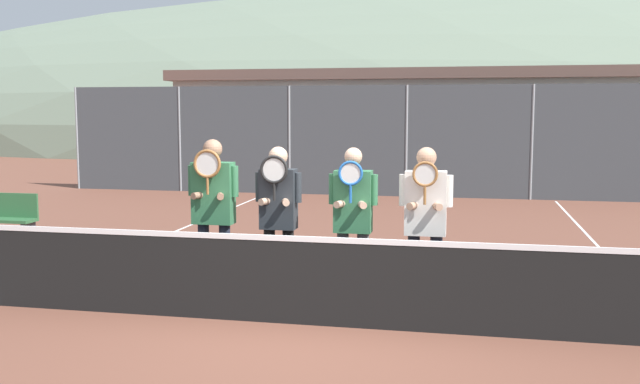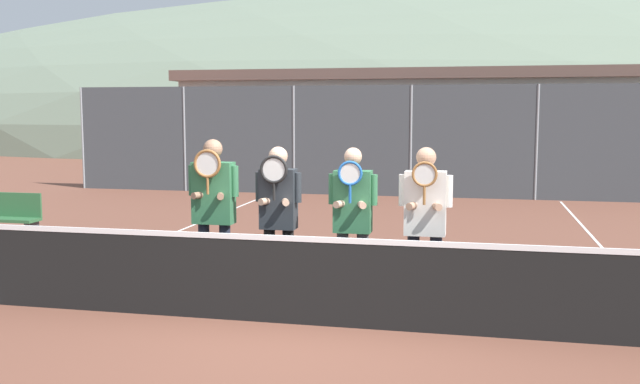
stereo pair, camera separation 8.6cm
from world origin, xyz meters
name	(u,v)px [view 2 (the right image)]	position (x,y,z in m)	size (l,w,h in m)	color
ground_plane	(309,325)	(0.00, 0.00, 0.00)	(120.00, 120.00, 0.00)	brown
hill_distant	(457,138)	(0.00, 52.01, 0.00)	(112.24, 62.35, 21.82)	slate
clubhouse_building	(426,121)	(-0.18, 19.14, 1.81)	(17.43, 5.50, 3.58)	beige
fence_back	(411,141)	(0.00, 11.24, 1.42)	(18.50, 0.06, 2.84)	gray
tennis_net	(309,280)	(0.00, 0.00, 0.48)	(9.83, 0.09, 1.02)	gray
court_line_left_sideline	(124,253)	(-3.65, 3.00, 0.00)	(0.05, 16.00, 0.01)	white
court_line_right_sideline	(628,276)	(3.65, 3.00, 0.00)	(0.05, 16.00, 0.01)	white
player_leftmost	(214,204)	(-1.30, 0.74, 1.12)	(0.60, 0.34, 1.87)	#232838
player_center_left	(278,211)	(-0.53, 0.76, 1.06)	(0.54, 0.34, 1.79)	black
player_center_right	(353,216)	(0.33, 0.71, 1.04)	(0.54, 0.34, 1.80)	#56565B
player_rightmost	(425,217)	(1.12, 0.66, 1.07)	(0.57, 0.34, 1.81)	#232838
car_far_left	(256,152)	(-5.02, 14.05, 0.92)	(4.36, 2.07, 1.81)	silver
car_left_of_center	(427,154)	(0.24, 13.81, 0.95)	(4.63, 1.98, 1.88)	slate
car_center	(628,158)	(5.71, 13.91, 0.90)	(4.79, 1.94, 1.76)	#285638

